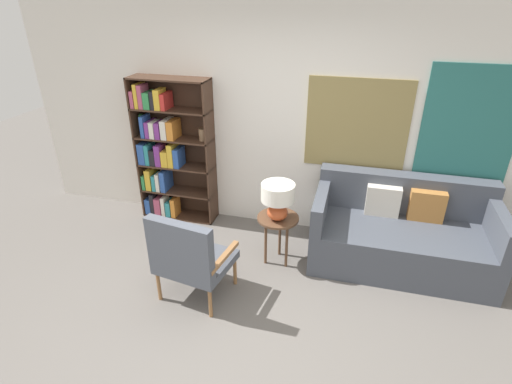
{
  "coord_description": "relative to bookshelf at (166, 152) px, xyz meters",
  "views": [
    {
      "loc": [
        0.9,
        -2.36,
        2.71
      ],
      "look_at": [
        -0.01,
        1.06,
        0.9
      ],
      "focal_mm": 28.0,
      "sensor_mm": 36.0,
      "label": 1
    }
  ],
  "objects": [
    {
      "name": "table_lamp",
      "position": [
        1.57,
        -0.7,
        -0.07
      ],
      "size": [
        0.34,
        0.34,
        0.4
      ],
      "color": "#C65128",
      "rests_on": "side_table"
    },
    {
      "name": "side_table",
      "position": [
        1.57,
        -0.66,
        -0.4
      ],
      "size": [
        0.44,
        0.44,
        0.57
      ],
      "color": "brown",
      "rests_on": "ground_plane"
    },
    {
      "name": "bookshelf",
      "position": [
        0.0,
        0.0,
        0.0
      ],
      "size": [
        0.96,
        0.3,
        1.8
      ],
      "color": "#422B1E",
      "rests_on": "ground_plane"
    },
    {
      "name": "couch",
      "position": [
        2.85,
        -0.3,
        -0.55
      ],
      "size": [
        1.86,
        0.93,
        0.92
      ],
      "color": "#474C56",
      "rests_on": "ground_plane"
    },
    {
      "name": "ground_plane",
      "position": [
        1.38,
        -1.84,
        -0.89
      ],
      "size": [
        14.0,
        14.0,
        0.0
      ],
      "primitive_type": "plane",
      "color": "#66605B"
    },
    {
      "name": "armchair",
      "position": [
        0.9,
        -1.46,
        -0.37
      ],
      "size": [
        0.73,
        0.67,
        0.93
      ],
      "color": "olive",
      "rests_on": "ground_plane"
    },
    {
      "name": "wall_back",
      "position": [
        1.44,
        0.18,
        0.46
      ],
      "size": [
        6.4,
        0.08,
        2.7
      ],
      "color": "white",
      "rests_on": "ground_plane"
    }
  ]
}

